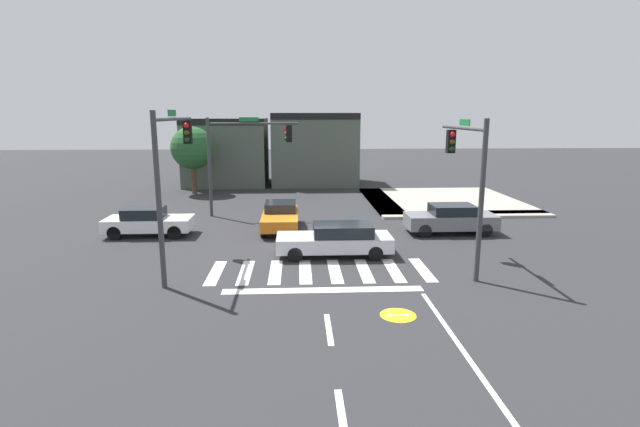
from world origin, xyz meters
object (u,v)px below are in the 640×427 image
(traffic_signal_southeast, at_px, (467,165))
(car_orange, at_px, (280,216))
(car_white, at_px, (148,221))
(roadside_tree, at_px, (192,148))
(car_silver, at_px, (336,239))
(car_gray, at_px, (451,219))
(traffic_signal_northwest, at_px, (244,147))
(traffic_signal_southwest, at_px, (172,159))

(traffic_signal_southeast, distance_m, car_orange, 10.28)
(car_white, distance_m, roadside_tree, 12.91)
(car_silver, bearing_deg, car_gray, -149.40)
(car_white, distance_m, car_gray, 14.91)
(traffic_signal_northwest, bearing_deg, traffic_signal_southeast, -47.02)
(traffic_signal_northwest, xyz_separation_m, roadside_tree, (-4.68, 8.18, -0.60))
(car_gray, height_order, roadside_tree, roadside_tree)
(traffic_signal_southeast, height_order, car_white, traffic_signal_southeast)
(car_gray, relative_size, roadside_tree, 0.88)
(car_orange, relative_size, roadside_tree, 0.87)
(car_white, xyz_separation_m, car_silver, (8.91, -3.82, -0.01))
(car_silver, relative_size, car_gray, 1.09)
(traffic_signal_southwest, bearing_deg, traffic_signal_northwest, -9.36)
(car_white, bearing_deg, car_silver, -23.23)
(car_white, relative_size, car_gray, 0.94)
(car_orange, distance_m, car_white, 6.49)
(traffic_signal_northwest, height_order, car_gray, traffic_signal_northwest)
(traffic_signal_southeast, relative_size, car_gray, 1.30)
(car_silver, bearing_deg, traffic_signal_northwest, -60.92)
(traffic_signal_southwest, relative_size, traffic_signal_southeast, 1.05)
(car_gray, bearing_deg, roadside_tree, 139.82)
(car_orange, distance_m, car_silver, 5.42)
(car_gray, bearing_deg, car_white, 178.94)
(car_orange, height_order, roadside_tree, roadside_tree)
(roadside_tree, bearing_deg, car_orange, -59.76)
(traffic_signal_northwest, bearing_deg, car_gray, -24.00)
(traffic_signal_southeast, distance_m, roadside_tree, 22.96)
(traffic_signal_northwest, xyz_separation_m, car_gray, (10.60, -4.72, -3.23))
(traffic_signal_southeast, xyz_separation_m, traffic_signal_northwest, (-9.33, 10.01, 0.02))
(car_gray, xyz_separation_m, roadside_tree, (-15.27, 12.90, 2.63))
(traffic_signal_northwest, relative_size, roadside_tree, 1.14)
(car_white, bearing_deg, roadside_tree, 91.67)
(car_gray, bearing_deg, traffic_signal_southeast, -103.52)
(traffic_signal_southwest, bearing_deg, car_orange, -30.65)
(car_white, bearing_deg, traffic_signal_northwest, 45.87)
(traffic_signal_southwest, xyz_separation_m, car_orange, (3.71, 6.26, -3.52))
(car_silver, bearing_deg, roadside_tree, -60.58)
(traffic_signal_southwest, distance_m, roadside_tree, 18.18)
(traffic_signal_northwest, xyz_separation_m, car_orange, (2.11, -3.46, -3.28))
(traffic_signal_southeast, distance_m, car_silver, 6.00)
(car_gray, bearing_deg, car_silver, -149.40)
(roadside_tree, bearing_deg, car_gray, -40.18)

